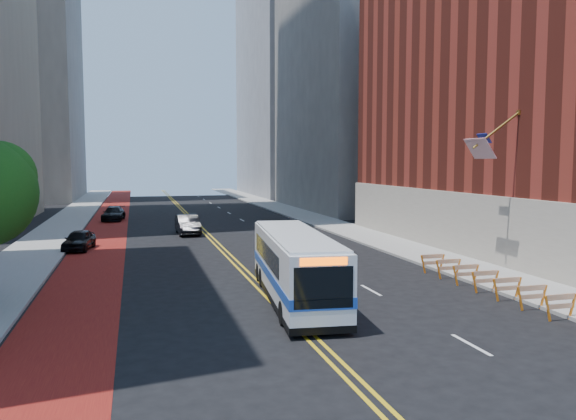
{
  "coord_description": "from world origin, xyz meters",
  "views": [
    {
      "loc": [
        -5.65,
        -17.55,
        5.96
      ],
      "look_at": [
        1.37,
        8.0,
        3.64
      ],
      "focal_mm": 35.0,
      "sensor_mm": 36.0,
      "label": 1
    }
  ],
  "objects_px": {
    "transit_bus": "(295,265)",
    "car_a": "(79,240)",
    "car_c": "(114,214)",
    "car_b": "(188,225)"
  },
  "relations": [
    {
      "from": "transit_bus",
      "to": "car_c",
      "type": "relative_size",
      "value": 2.3
    },
    {
      "from": "transit_bus",
      "to": "car_c",
      "type": "xyz_separation_m",
      "value": [
        -8.58,
        35.94,
        -0.84
      ]
    },
    {
      "from": "car_b",
      "to": "car_c",
      "type": "xyz_separation_m",
      "value": [
        -6.2,
        12.68,
        -0.11
      ]
    },
    {
      "from": "car_b",
      "to": "car_c",
      "type": "bearing_deg",
      "value": 114.59
    },
    {
      "from": "transit_bus",
      "to": "car_c",
      "type": "bearing_deg",
      "value": 109.32
    },
    {
      "from": "transit_bus",
      "to": "car_b",
      "type": "bearing_deg",
      "value": 101.75
    },
    {
      "from": "transit_bus",
      "to": "car_a",
      "type": "bearing_deg",
      "value": 126.89
    },
    {
      "from": "transit_bus",
      "to": "car_a",
      "type": "relative_size",
      "value": 2.73
    },
    {
      "from": "car_b",
      "to": "car_c",
      "type": "height_order",
      "value": "car_b"
    },
    {
      "from": "car_a",
      "to": "car_c",
      "type": "bearing_deg",
      "value": 94.25
    }
  ]
}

